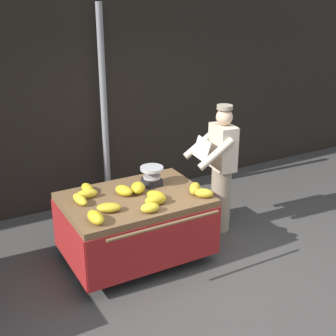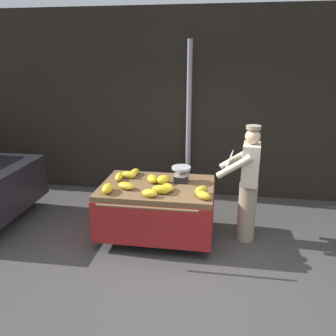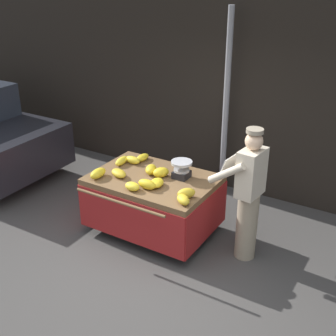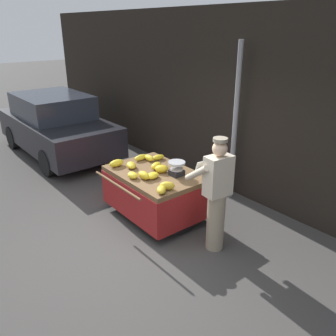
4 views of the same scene
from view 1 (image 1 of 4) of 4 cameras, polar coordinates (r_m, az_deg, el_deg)
ground_plane at (r=5.49m, az=5.38°, el=-13.64°), size 60.00×60.00×0.00m
back_wall at (r=7.09m, az=-7.01°, el=9.84°), size 16.00×0.24×3.44m
street_pole at (r=6.79m, az=-7.63°, el=6.83°), size 0.09×0.09×2.88m
banana_cart at (r=5.61m, az=-3.95°, el=-5.42°), size 1.64×1.34×0.83m
weighing_scale at (r=5.75m, az=-1.93°, el=-0.97°), size 0.28×0.28×0.24m
banana_bunch_0 at (r=5.52m, az=-9.63°, el=-3.04°), size 0.25×0.13×0.11m
banana_bunch_1 at (r=5.56m, az=3.23°, el=-2.45°), size 0.24×0.26×0.13m
banana_bunch_2 at (r=4.97m, az=-8.63°, el=-5.83°), size 0.15×0.28×0.12m
banana_bunch_3 at (r=5.48m, az=4.29°, el=-3.00°), size 0.26×0.24×0.10m
banana_bunch_4 at (r=5.53m, az=-5.28°, el=-2.70°), size 0.22×0.27×0.12m
banana_bunch_5 at (r=5.58m, az=-3.60°, el=-2.36°), size 0.25×0.27×0.13m
banana_bunch_6 at (r=5.18m, az=-7.05°, el=-4.69°), size 0.30×0.24×0.10m
banana_bunch_7 at (r=5.13m, az=-2.17°, el=-4.75°), size 0.22×0.17×0.10m
banana_bunch_8 at (r=5.28m, az=-1.48°, el=-3.80°), size 0.26×0.14×0.12m
banana_bunch_9 at (r=5.68m, az=-9.59°, el=-2.40°), size 0.14×0.26×0.09m
banana_bunch_10 at (r=5.42m, az=-1.44°, el=-3.30°), size 0.23×0.28×0.09m
banana_bunch_11 at (r=5.41m, az=-10.45°, el=-3.69°), size 0.14×0.29×0.10m
vendor_person at (r=6.19m, az=6.32°, el=-0.12°), size 0.61×0.56×1.71m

